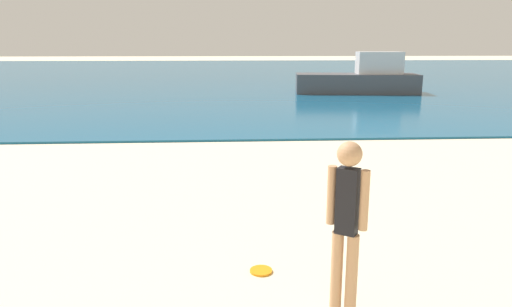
% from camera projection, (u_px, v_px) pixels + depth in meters
% --- Properties ---
extents(water, '(160.00, 60.00, 0.06)m').
position_uv_depth(water, '(230.00, 73.00, 41.48)').
color(water, '#14567F').
rests_on(water, ground).
extents(person_standing, '(0.34, 0.25, 1.69)m').
position_uv_depth(person_standing, '(347.00, 220.00, 4.25)').
color(person_standing, tan).
rests_on(person_standing, ground).
extents(frisbee, '(0.25, 0.25, 0.03)m').
position_uv_depth(frisbee, '(261.00, 271.00, 5.30)').
color(frisbee, orange).
rests_on(frisbee, ground).
extents(boat_near, '(6.29, 2.61, 2.08)m').
position_uv_depth(boat_near, '(361.00, 79.00, 23.77)').
color(boat_near, '#4C4C51').
rests_on(boat_near, water).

